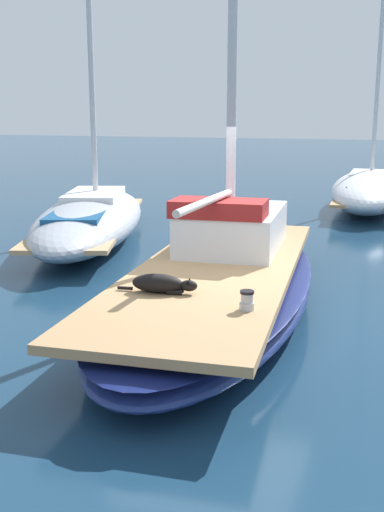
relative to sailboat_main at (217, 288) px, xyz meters
name	(u,v)px	position (x,y,z in m)	size (l,w,h in m)	color
ground_plane	(216,311)	(0.00, 0.00, -0.34)	(120.00, 120.00, 0.00)	navy
sailboat_main	(217,288)	(0.00, 0.00, 0.00)	(3.19, 7.44, 0.66)	navy
mast_main	(230,15)	(-0.09, 0.75, 3.66)	(0.14, 2.27, 7.40)	silver
cabin_house	(232,226)	(-0.11, 1.11, 0.67)	(1.60, 2.34, 0.84)	silver
dog_black	(161,284)	(-0.22, -1.47, 0.43)	(0.95, 0.35, 0.22)	black
deck_winch	(247,301)	(0.89, -1.75, 0.42)	(0.16, 0.16, 0.21)	#B7B7BC
coiled_rope	(155,280)	(-0.47, -1.04, 0.35)	(0.32, 0.32, 0.04)	beige
moored_boat_port_side	(91,217)	(-4.00, 3.67, 0.19)	(4.24, 7.29, 7.43)	#B2B7C1
moored_boat_far_astern	(370,189)	(1.28, 10.55, 0.23)	(2.33, 6.89, 7.98)	white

